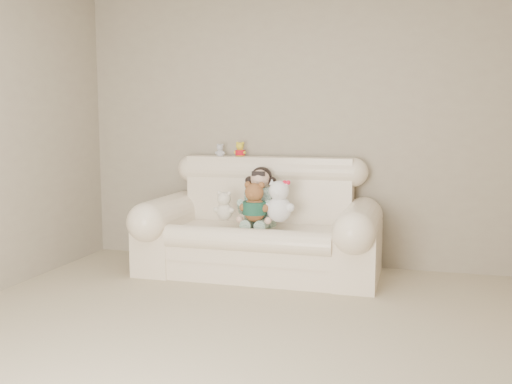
% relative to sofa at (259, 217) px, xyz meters
% --- Properties ---
extents(floor, '(5.00, 5.00, 0.00)m').
position_rel_sofa_xyz_m(floor, '(0.38, -2.00, -0.52)').
color(floor, gray).
rests_on(floor, ground).
extents(wall_back, '(4.50, 0.00, 4.50)m').
position_rel_sofa_xyz_m(wall_back, '(0.38, 0.50, 0.78)').
color(wall_back, '#A29981').
rests_on(wall_back, ground).
extents(sofa, '(2.10, 0.95, 1.03)m').
position_rel_sofa_xyz_m(sofa, '(0.00, 0.00, 0.00)').
color(sofa, '#FFEDCD').
rests_on(sofa, floor).
extents(seated_child, '(0.36, 0.43, 0.54)m').
position_rel_sofa_xyz_m(seated_child, '(-0.01, 0.08, 0.18)').
color(seated_child, '#307152').
rests_on(seated_child, sofa).
extents(brown_teddy, '(0.27, 0.22, 0.40)m').
position_rel_sofa_xyz_m(brown_teddy, '(-0.00, -0.13, 0.19)').
color(brown_teddy, brown).
rests_on(brown_teddy, sofa).
extents(white_cat, '(0.34, 0.30, 0.43)m').
position_rel_sofa_xyz_m(white_cat, '(0.20, -0.09, 0.20)').
color(white_cat, white).
rests_on(white_cat, sofa).
extents(cream_teddy, '(0.23, 0.20, 0.30)m').
position_rel_sofa_xyz_m(cream_teddy, '(-0.28, -0.14, 0.14)').
color(cream_teddy, beige).
rests_on(cream_teddy, sofa).
extents(yellow_mini_bear, '(0.13, 0.10, 0.18)m').
position_rel_sofa_xyz_m(yellow_mini_bear, '(-0.29, 0.37, 0.59)').
color(yellow_mini_bear, yellow).
rests_on(yellow_mini_bear, sofa).
extents(grey_mini_plush, '(0.11, 0.09, 0.16)m').
position_rel_sofa_xyz_m(grey_mini_plush, '(-0.48, 0.35, 0.57)').
color(grey_mini_plush, '#B9B9C0').
rests_on(grey_mini_plush, sofa).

